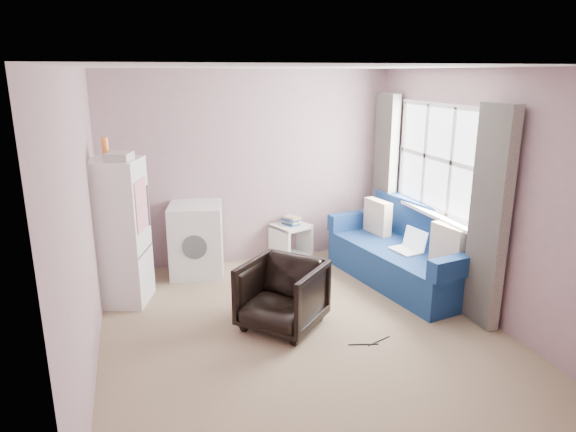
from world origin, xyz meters
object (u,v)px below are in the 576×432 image
washing_machine (196,238)px  sofa (409,255)px  fridge (119,231)px  side_table (291,239)px  armchair (282,292)px

washing_machine → sofa: bearing=-11.1°
fridge → side_table: bearing=36.6°
washing_machine → side_table: 1.30m
fridge → sofa: size_ratio=0.83×
fridge → sofa: 3.36m
armchair → washing_machine: 1.79m
side_table → sofa: size_ratio=0.27×
side_table → sofa: sofa is taller
sofa → armchair: bearing=-169.6°
sofa → side_table: bearing=124.2°
armchair → washing_machine: (-0.62, 1.67, 0.09)m
fridge → washing_machine: fridge is taller
fridge → sofa: (3.30, -0.42, -0.47)m
armchair → side_table: (0.66, 1.83, -0.09)m
armchair → fridge: 1.91m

